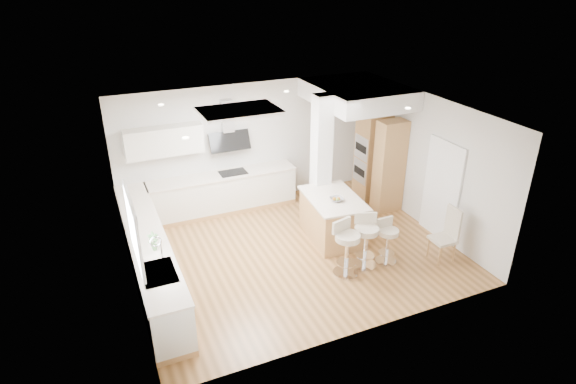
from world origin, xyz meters
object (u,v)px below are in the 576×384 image
bar_stool_a (346,245)px  bar_stool_c (387,239)px  bar_stool_b (366,238)px  dining_chair (448,232)px  peninsula (333,217)px

bar_stool_a → bar_stool_c: bearing=-12.6°
bar_stool_b → bar_stool_a: bearing=-146.4°
bar_stool_c → dining_chair: dining_chair is taller
dining_chair → bar_stool_c: bearing=163.0°
peninsula → bar_stool_a: bar_stool_a is taller
bar_stool_b → bar_stool_c: size_ratio=1.17×
bar_stool_b → bar_stool_c: bar_stool_b is taller
bar_stool_a → bar_stool_c: 0.90m
dining_chair → bar_stool_a: bearing=172.0°
peninsula → bar_stool_b: bearing=-81.3°
peninsula → bar_stool_a: bearing=-102.5°
bar_stool_b → bar_stool_c: 0.45m
bar_stool_a → dining_chair: 2.02m
bar_stool_a → bar_stool_b: bearing=-3.7°
bar_stool_c → dining_chair: (1.09, -0.37, 0.08)m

